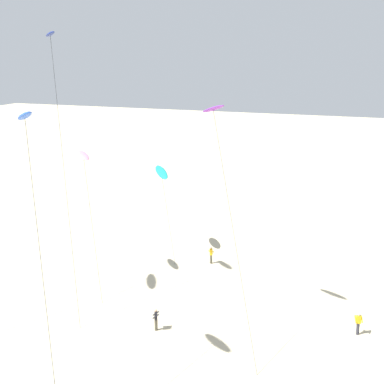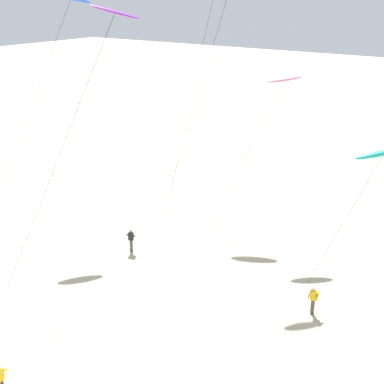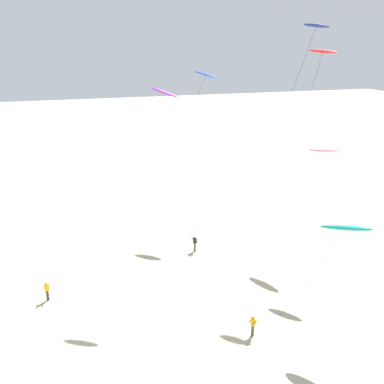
{
  "view_description": "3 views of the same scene",
  "coord_description": "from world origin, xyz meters",
  "px_view_note": "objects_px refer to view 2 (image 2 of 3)",
  "views": [
    {
      "loc": [
        -37.76,
        -4.16,
        19.65
      ],
      "look_at": [
        0.26,
        9.93,
        8.71
      ],
      "focal_mm": 49.3,
      "sensor_mm": 36.0,
      "label": 1
    },
    {
      "loc": [
        15.54,
        -13.91,
        16.99
      ],
      "look_at": [
        -0.8,
        9.35,
        5.95
      ],
      "focal_mm": 49.34,
      "sensor_mm": 36.0,
      "label": 2
    },
    {
      "loc": [
        28.26,
        -0.66,
        19.49
      ],
      "look_at": [
        -4.67,
        9.36,
        6.98
      ],
      "focal_mm": 38.54,
      "sensor_mm": 36.0,
      "label": 3
    }
  ],
  "objects_px": {
    "kite_pink": "(283,80)",
    "kite_flyer_nearest": "(313,300)",
    "kite_blue": "(70,0)",
    "kite_teal": "(384,153)",
    "kite_flyer_middle": "(131,240)",
    "kite_purple": "(113,17)",
    "kite_flyer_furthest": "(1,380)"
  },
  "relations": [
    {
      "from": "kite_purple",
      "to": "kite_flyer_middle",
      "type": "height_order",
      "value": "kite_purple"
    },
    {
      "from": "kite_pink",
      "to": "kite_flyer_furthest",
      "type": "relative_size",
      "value": 6.86
    },
    {
      "from": "kite_blue",
      "to": "kite_teal",
      "type": "height_order",
      "value": "kite_blue"
    },
    {
      "from": "kite_flyer_nearest",
      "to": "kite_pink",
      "type": "bearing_deg",
      "value": 127.39
    },
    {
      "from": "kite_flyer_nearest",
      "to": "kite_purple",
      "type": "bearing_deg",
      "value": -161.43
    },
    {
      "from": "kite_pink",
      "to": "kite_teal",
      "type": "distance_m",
      "value": 9.39
    },
    {
      "from": "kite_flyer_furthest",
      "to": "kite_pink",
      "type": "bearing_deg",
      "value": 85.61
    },
    {
      "from": "kite_flyer_middle",
      "to": "kite_flyer_nearest",
      "type": "bearing_deg",
      "value": 0.72
    },
    {
      "from": "kite_pink",
      "to": "kite_flyer_nearest",
      "type": "xyz_separation_m",
      "value": [
        6.94,
        -9.08,
        -10.18
      ]
    },
    {
      "from": "kite_pink",
      "to": "kite_flyer_nearest",
      "type": "height_order",
      "value": "kite_pink"
    },
    {
      "from": "kite_pink",
      "to": "kite_flyer_middle",
      "type": "xyz_separation_m",
      "value": [
        -6.23,
        -9.24,
        -10.18
      ]
    },
    {
      "from": "kite_pink",
      "to": "kite_blue",
      "type": "distance_m",
      "value": 16.25
    },
    {
      "from": "kite_flyer_nearest",
      "to": "kite_flyer_furthest",
      "type": "height_order",
      "value": "same"
    },
    {
      "from": "kite_teal",
      "to": "kite_flyer_middle",
      "type": "distance_m",
      "value": 17.16
    },
    {
      "from": "kite_purple",
      "to": "kite_flyer_middle",
      "type": "relative_size",
      "value": 9.77
    },
    {
      "from": "kite_pink",
      "to": "kite_teal",
      "type": "relative_size",
      "value": 1.3
    },
    {
      "from": "kite_blue",
      "to": "kite_flyer_furthest",
      "type": "distance_m",
      "value": 26.34
    },
    {
      "from": "kite_flyer_nearest",
      "to": "kite_flyer_furthest",
      "type": "distance_m",
      "value": 16.41
    },
    {
      "from": "kite_purple",
      "to": "kite_flyer_middle",
      "type": "bearing_deg",
      "value": 126.99
    },
    {
      "from": "kite_blue",
      "to": "kite_flyer_middle",
      "type": "distance_m",
      "value": 17.67
    },
    {
      "from": "kite_blue",
      "to": "kite_teal",
      "type": "distance_m",
      "value": 24.06
    },
    {
      "from": "kite_teal",
      "to": "kite_flyer_middle",
      "type": "xyz_separation_m",
      "value": [
        -14.44,
        -5.74,
        -7.28
      ]
    },
    {
      "from": "kite_teal",
      "to": "kite_flyer_furthest",
      "type": "distance_m",
      "value": 23.07
    },
    {
      "from": "kite_blue",
      "to": "kite_flyer_nearest",
      "type": "distance_m",
      "value": 26.44
    },
    {
      "from": "kite_blue",
      "to": "kite_flyer_furthest",
      "type": "height_order",
      "value": "kite_blue"
    },
    {
      "from": "kite_flyer_furthest",
      "to": "kite_flyer_nearest",
      "type": "bearing_deg",
      "value": 57.97
    },
    {
      "from": "kite_flyer_middle",
      "to": "kite_purple",
      "type": "bearing_deg",
      "value": -53.01
    },
    {
      "from": "kite_blue",
      "to": "kite_flyer_middle",
      "type": "bearing_deg",
      "value": -24.02
    },
    {
      "from": "kite_blue",
      "to": "kite_flyer_nearest",
      "type": "height_order",
      "value": "kite_blue"
    },
    {
      "from": "kite_flyer_furthest",
      "to": "kite_purple",
      "type": "bearing_deg",
      "value": 100.44
    },
    {
      "from": "kite_pink",
      "to": "kite_purple",
      "type": "xyz_separation_m",
      "value": [
        -3.67,
        -12.64,
        4.5
      ]
    },
    {
      "from": "kite_teal",
      "to": "kite_flyer_furthest",
      "type": "height_order",
      "value": "kite_teal"
    }
  ]
}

